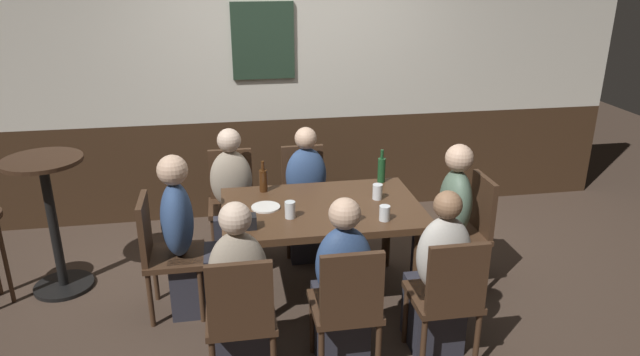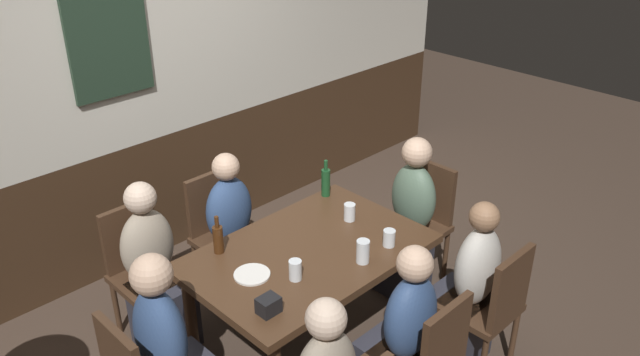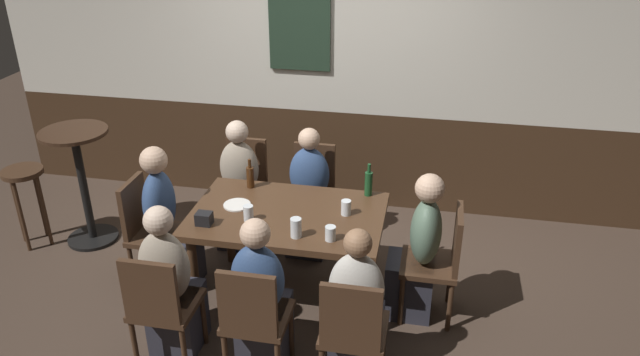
% 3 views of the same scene
% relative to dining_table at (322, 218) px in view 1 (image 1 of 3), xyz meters
% --- Properties ---
extents(ground_plane, '(12.00, 12.00, 0.00)m').
position_rel_dining_table_xyz_m(ground_plane, '(0.00, 0.00, -0.65)').
color(ground_plane, '#423328').
extents(wall_back, '(6.40, 0.13, 2.60)m').
position_rel_dining_table_xyz_m(wall_back, '(-0.00, 1.65, 0.65)').
color(wall_back, '#3D2819').
rests_on(wall_back, ground_plane).
extents(dining_table, '(1.40, 0.92, 0.74)m').
position_rel_dining_table_xyz_m(dining_table, '(0.00, 0.00, 0.00)').
color(dining_table, '#472D1C').
rests_on(dining_table, ground_plane).
extents(chair_left_near, '(0.40, 0.40, 0.88)m').
position_rel_dining_table_xyz_m(chair_left_near, '(-0.62, -0.88, -0.15)').
color(chair_left_near, '#422B1C').
rests_on(chair_left_near, ground_plane).
extents(chair_head_west, '(0.40, 0.40, 0.88)m').
position_rel_dining_table_xyz_m(chair_head_west, '(-1.12, 0.00, -0.15)').
color(chair_head_west, '#422B1C').
rests_on(chair_head_west, ground_plane).
extents(chair_right_near, '(0.40, 0.40, 0.88)m').
position_rel_dining_table_xyz_m(chair_right_near, '(0.62, -0.88, -0.15)').
color(chair_right_near, '#422B1C').
rests_on(chair_right_near, ground_plane).
extents(chair_left_far, '(0.40, 0.40, 0.88)m').
position_rel_dining_table_xyz_m(chair_left_far, '(-0.62, 0.88, -0.15)').
color(chair_left_far, '#422B1C').
rests_on(chair_left_far, ground_plane).
extents(chair_mid_far, '(0.40, 0.40, 0.88)m').
position_rel_dining_table_xyz_m(chair_mid_far, '(0.00, 0.88, -0.15)').
color(chair_mid_far, '#422B1C').
rests_on(chair_mid_far, ground_plane).
extents(chair_head_east, '(0.40, 0.40, 0.88)m').
position_rel_dining_table_xyz_m(chair_head_east, '(1.12, 0.00, -0.15)').
color(chair_head_east, '#422B1C').
rests_on(chair_head_east, ground_plane).
extents(chair_mid_near, '(0.40, 0.40, 0.88)m').
position_rel_dining_table_xyz_m(chair_mid_near, '(0.00, -0.88, -0.15)').
color(chair_mid_near, '#422B1C').
rests_on(chair_mid_near, ground_plane).
extents(person_left_near, '(0.34, 0.37, 1.13)m').
position_rel_dining_table_xyz_m(person_left_near, '(-0.62, -0.71, -0.18)').
color(person_left_near, '#2D2D38').
rests_on(person_left_near, ground_plane).
extents(person_head_west, '(0.37, 0.34, 1.18)m').
position_rel_dining_table_xyz_m(person_head_west, '(-0.95, 0.00, -0.15)').
color(person_head_west, '#2D2D38').
rests_on(person_head_west, ground_plane).
extents(person_right_near, '(0.34, 0.37, 1.12)m').
position_rel_dining_table_xyz_m(person_right_near, '(0.62, -0.71, -0.19)').
color(person_right_near, '#2D2D38').
rests_on(person_right_near, ground_plane).
extents(person_left_far, '(0.34, 0.37, 1.12)m').
position_rel_dining_table_xyz_m(person_left_far, '(-0.62, 0.71, -0.18)').
color(person_left_far, '#2D2D38').
rests_on(person_left_far, ground_plane).
extents(person_mid_far, '(0.34, 0.37, 1.10)m').
position_rel_dining_table_xyz_m(person_mid_far, '(-0.00, 0.71, -0.19)').
color(person_mid_far, '#2D2D38').
rests_on(person_mid_far, ground_plane).
extents(person_head_east, '(0.37, 0.34, 1.14)m').
position_rel_dining_table_xyz_m(person_head_east, '(0.95, 0.00, -0.17)').
color(person_head_east, '#2D2D38').
rests_on(person_head_east, ground_plane).
extents(person_mid_near, '(0.34, 0.37, 1.11)m').
position_rel_dining_table_xyz_m(person_mid_near, '(0.00, -0.71, -0.18)').
color(person_mid_near, '#2D2D38').
rests_on(person_mid_near, ground_plane).
extents(pint_glass_stout, '(0.07, 0.07, 0.12)m').
position_rel_dining_table_xyz_m(pint_glass_stout, '(-0.24, -0.16, 0.14)').
color(pint_glass_stout, silver).
rests_on(pint_glass_stout, dining_table).
extents(beer_glass_half, '(0.07, 0.07, 0.10)m').
position_rel_dining_table_xyz_m(beer_glass_half, '(0.37, -0.30, 0.13)').
color(beer_glass_half, silver).
rests_on(beer_glass_half, dining_table).
extents(tumbler_water, '(0.08, 0.08, 0.14)m').
position_rel_dining_table_xyz_m(tumbler_water, '(0.14, -0.30, 0.15)').
color(tumbler_water, silver).
rests_on(tumbler_water, dining_table).
extents(pint_glass_pale, '(0.07, 0.07, 0.11)m').
position_rel_dining_table_xyz_m(pint_glass_pale, '(0.42, 0.06, 0.14)').
color(pint_glass_pale, silver).
rests_on(pint_glass_pale, dining_table).
extents(beer_bottle_green, '(0.06, 0.06, 0.26)m').
position_rel_dining_table_xyz_m(beer_bottle_green, '(0.54, 0.39, 0.19)').
color(beer_bottle_green, '#194723').
rests_on(beer_bottle_green, dining_table).
extents(beer_bottle_brown, '(0.06, 0.06, 0.24)m').
position_rel_dining_table_xyz_m(beer_bottle_brown, '(-0.38, 0.35, 0.18)').
color(beer_bottle_brown, '#42230F').
rests_on(beer_bottle_brown, dining_table).
extents(plate_white_large, '(0.20, 0.20, 0.01)m').
position_rel_dining_table_xyz_m(plate_white_large, '(-0.39, 0.03, 0.10)').
color(plate_white_large, white).
rests_on(plate_white_large, dining_table).
extents(condiment_caddy, '(0.11, 0.09, 0.09)m').
position_rel_dining_table_xyz_m(condiment_caddy, '(-0.53, -0.27, 0.13)').
color(condiment_caddy, black).
rests_on(condiment_caddy, dining_table).
extents(side_bar_table, '(0.56, 0.56, 1.05)m').
position_rel_dining_table_xyz_m(side_bar_table, '(-1.94, 0.46, -0.03)').
color(side_bar_table, black).
rests_on(side_bar_table, ground_plane).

